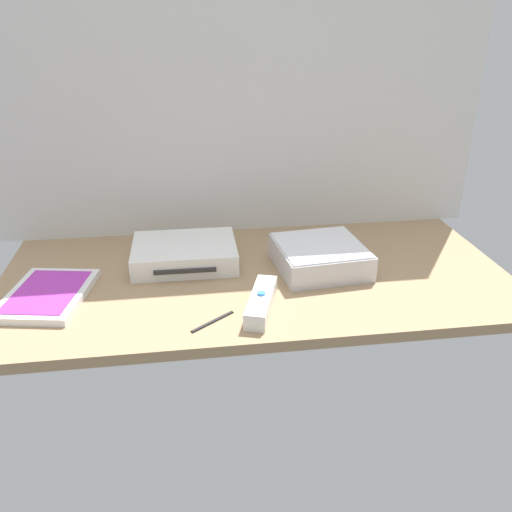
% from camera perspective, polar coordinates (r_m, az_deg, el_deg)
% --- Properties ---
extents(ground_plane, '(1.00, 0.48, 0.02)m').
position_cam_1_polar(ground_plane, '(1.06, 0.00, -2.45)').
color(ground_plane, '#9E7F5B').
rests_on(ground_plane, ground).
extents(back_wall, '(1.10, 0.01, 0.64)m').
position_cam_1_polar(back_wall, '(1.20, -1.73, 17.32)').
color(back_wall, silver).
rests_on(back_wall, ground).
extents(game_console, '(0.21, 0.17, 0.04)m').
position_cam_1_polar(game_console, '(1.10, -7.65, 0.27)').
color(game_console, white).
rests_on(game_console, ground_plane).
extents(mini_computer, '(0.19, 0.19, 0.05)m').
position_cam_1_polar(mini_computer, '(1.08, 6.86, -0.04)').
color(mini_computer, silver).
rests_on(mini_computer, ground_plane).
extents(game_case, '(0.17, 0.21, 0.02)m').
position_cam_1_polar(game_case, '(1.04, -21.44, -3.89)').
color(game_case, white).
rests_on(game_case, ground_plane).
extents(remote_wand, '(0.08, 0.15, 0.03)m').
position_cam_1_polar(remote_wand, '(0.93, 0.57, -4.94)').
color(remote_wand, white).
rests_on(remote_wand, ground_plane).
extents(stylus_pen, '(0.08, 0.06, 0.01)m').
position_cam_1_polar(stylus_pen, '(0.90, -4.66, -6.89)').
color(stylus_pen, black).
rests_on(stylus_pen, ground_plane).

